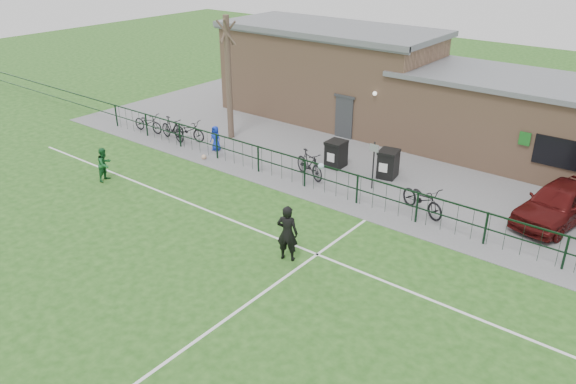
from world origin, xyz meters
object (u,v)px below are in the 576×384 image
Objects in this scene: wheelie_bin_right at (388,165)px; bicycle_b at (172,129)px; outfield_player at (105,164)px; wheelie_bin_left at (336,155)px; bicycle_e at (423,199)px; car_maroon at (559,203)px; spectator_child at (216,138)px; bicycle_d at (309,164)px; ball_ground at (204,157)px; bare_tree at (229,79)px; bicycle_c at (188,130)px; bicycle_a at (148,123)px; sign_post at (373,166)px.

wheelie_bin_right is 0.58× the size of bicycle_b.
wheelie_bin_right is 11.89m from outfield_player.
wheelie_bin_left is 0.53× the size of bicycle_e.
car_maroon is 14.95m from spectator_child.
wheelie_bin_right is at bearing -68.32° from bicycle_b.
bicycle_b is at bearing -176.59° from wheelie_bin_right.
bicycle_d is 5.22m from ball_ground.
bicycle_d is at bearing 111.66° from bicycle_e.
bicycle_c is (-1.38, -1.61, -2.46)m from bare_tree.
bare_tree is at bearing -67.31° from bicycle_a.
car_maroon is 2.06× the size of bicycle_e.
sign_post is at bearing -6.30° from bare_tree.
bicycle_d is 5.38m from spectator_child.
bicycle_b is 0.91× the size of bicycle_e.
bicycle_c is at bearing 111.49° from bicycle_d.
car_maroon is 9.64m from bicycle_d.
bare_tree is at bearing -35.48° from bicycle_b.
spectator_child is at bearing -158.38° from car_maroon.
wheelie_bin_right is 4.90× the size of ball_ground.
wheelie_bin_right reaches higher than bicycle_c.
outfield_player is 4.49m from ball_ground.
bare_tree is 5.41× the size of wheelie_bin_left.
wheelie_bin_right is at bearing -30.13° from bicycle_d.
spectator_child is at bearing -102.89° from bicycle_c.
wheelie_bin_right is (2.37, 0.40, 0.00)m from wheelie_bin_left.
outfield_player is (-11.80, -5.43, 0.14)m from bicycle_e.
car_maroon is at bearing -54.71° from bicycle_d.
bicycle_c is at bearing -178.43° from wheelie_bin_right.
bare_tree is 6.78m from wheelie_bin_left.
sign_post is at bearing -94.15° from bicycle_c.
wheelie_bin_left is 0.78× the size of outfield_player.
sign_post is at bearing -96.92° from wheelie_bin_right.
spectator_child is 5.46m from outfield_player.
sign_post reaches higher than wheelie_bin_left.
spectator_child is (-5.38, -0.18, 0.01)m from bicycle_d.
outfield_player is at bearing -93.68° from bare_tree.
spectator_child reaches higher than bicycle_c.
bicycle_a is 1.59× the size of spectator_child.
bicycle_d is at bearing -92.32° from bicycle_a.
bicycle_c is at bearing -130.78° from bare_tree.
bicycle_e is 12.99m from outfield_player.
bicycle_b is (-17.46, -2.77, -0.16)m from car_maroon.
wheelie_bin_right is 0.57× the size of bicycle_c.
car_maroon reaches higher than bicycle_e.
bicycle_b is 1.34× the size of outfield_player.
spectator_child is (0.71, -1.79, -2.38)m from bare_tree.
sign_post is 0.95× the size of bicycle_e.
bare_tree is at bearing 108.91° from spectator_child.
car_maroon is 17.00m from bicycle_c.
wheelie_bin_left is 1.68m from bicycle_d.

